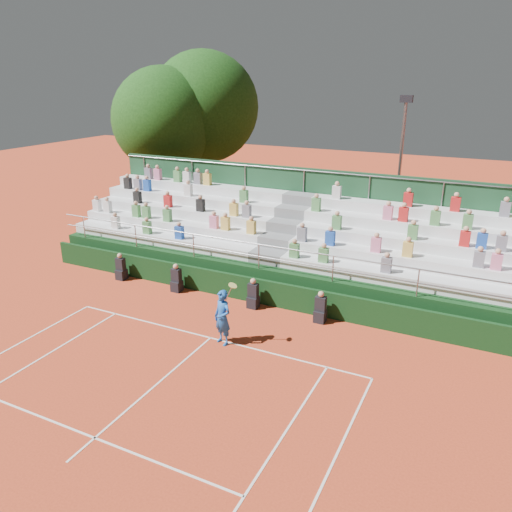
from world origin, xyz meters
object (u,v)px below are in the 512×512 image
at_px(tennis_player, 223,318).
at_px(floodlight_mast, 401,159).
at_px(tree_east, 204,107).
at_px(tree_west, 164,120).

distance_m(tennis_player, floodlight_mast, 14.03).
distance_m(tree_east, floodlight_mast, 12.75).
relative_size(tree_west, tree_east, 0.91).
xyz_separation_m(tennis_player, floodlight_mast, (2.81, 13.31, 3.43)).
bearing_deg(floodlight_mast, tennis_player, -101.94).
height_order(tennis_player, tree_east, tree_east).
relative_size(tree_west, floodlight_mast, 1.20).
xyz_separation_m(tennis_player, tree_west, (-10.98, 12.53, 4.88)).
height_order(tree_west, floodlight_mast, tree_west).
bearing_deg(tennis_player, tree_east, 122.95).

